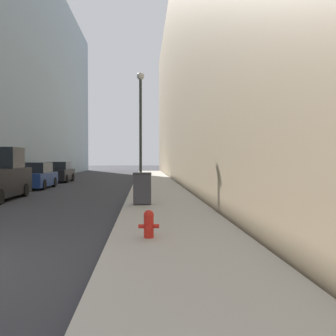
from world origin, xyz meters
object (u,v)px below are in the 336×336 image
(trash_bin, at_px, (142,188))
(lamppost, at_px, (141,123))
(parked_sedan_near, at_px, (35,177))
(parked_sedan_far, at_px, (59,173))
(fire_hydrant, at_px, (149,223))

(trash_bin, xyz_separation_m, lamppost, (-0.10, 4.24, 2.86))
(parked_sedan_near, relative_size, parked_sedan_far, 1.04)
(parked_sedan_near, bearing_deg, parked_sedan_far, 90.17)
(trash_bin, bearing_deg, fire_hydrant, -88.29)
(lamppost, height_order, parked_sedan_near, lamppost)
(trash_bin, height_order, parked_sedan_near, parked_sedan_near)
(fire_hydrant, distance_m, parked_sedan_far, 23.43)
(fire_hydrant, distance_m, trash_bin, 6.01)
(fire_hydrant, relative_size, parked_sedan_far, 0.14)
(lamppost, relative_size, parked_sedan_far, 1.42)
(lamppost, bearing_deg, fire_hydrant, -88.44)
(parked_sedan_far, bearing_deg, fire_hydrant, -72.71)
(parked_sedan_near, bearing_deg, trash_bin, -55.18)
(trash_bin, relative_size, parked_sedan_near, 0.28)
(trash_bin, height_order, lamppost, lamppost)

